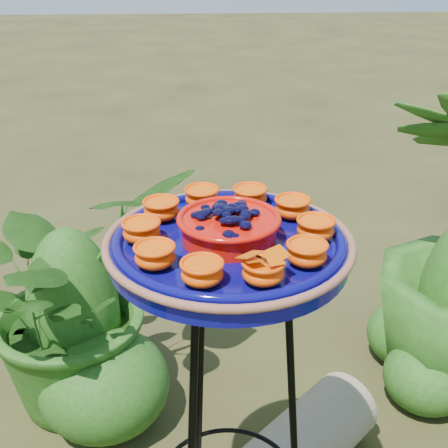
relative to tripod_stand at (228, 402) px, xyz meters
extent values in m
torus|color=black|center=(0.00, 0.00, 0.33)|extent=(0.33, 0.33, 0.02)
cylinder|color=black|center=(-0.06, 0.13, -0.10)|extent=(0.05, 0.08, 0.86)
cylinder|color=black|center=(0.14, -0.01, -0.10)|extent=(0.08, 0.02, 0.86)
cylinder|color=#08075A|center=(0.00, 0.00, 0.36)|extent=(0.58, 0.58, 0.04)
torus|color=#8F6240|center=(0.00, 0.00, 0.38)|extent=(0.46, 0.46, 0.02)
torus|color=#08075A|center=(0.00, 0.00, 0.38)|extent=(0.42, 0.42, 0.02)
cylinder|color=red|center=(0.00, 0.00, 0.40)|extent=(0.23, 0.23, 0.04)
torus|color=red|center=(0.00, 0.00, 0.42)|extent=(0.19, 0.19, 0.01)
ellipsoid|color=black|center=(0.00, 0.00, 0.43)|extent=(0.15, 0.15, 0.03)
ellipsoid|color=#FF5202|center=(0.13, 0.09, 0.40)|extent=(0.07, 0.07, 0.03)
cylinder|color=#FF6C05|center=(0.13, 0.09, 0.41)|extent=(0.06, 0.06, 0.01)
ellipsoid|color=#FF5202|center=(0.05, 0.15, 0.40)|extent=(0.07, 0.07, 0.03)
cylinder|color=#FF6C05|center=(0.05, 0.15, 0.41)|extent=(0.06, 0.06, 0.01)
ellipsoid|color=#FF5202|center=(-0.05, 0.15, 0.40)|extent=(0.07, 0.07, 0.03)
cylinder|color=#FF6C05|center=(-0.05, 0.15, 0.41)|extent=(0.06, 0.06, 0.01)
ellipsoid|color=#FF5202|center=(-0.12, 0.09, 0.40)|extent=(0.07, 0.07, 0.03)
cylinder|color=#FF6C05|center=(-0.12, 0.09, 0.41)|extent=(0.06, 0.06, 0.01)
ellipsoid|color=#FF5202|center=(-0.16, 0.00, 0.40)|extent=(0.07, 0.07, 0.03)
cylinder|color=#FF6C05|center=(-0.16, 0.00, 0.41)|extent=(0.06, 0.06, 0.01)
ellipsoid|color=#FF5202|center=(-0.13, -0.09, 0.40)|extent=(0.07, 0.07, 0.03)
cylinder|color=#FF6C05|center=(-0.13, -0.09, 0.41)|extent=(0.06, 0.06, 0.01)
ellipsoid|color=#FF5202|center=(-0.05, -0.15, 0.40)|extent=(0.07, 0.07, 0.03)
cylinder|color=#FF6C05|center=(-0.05, -0.15, 0.41)|extent=(0.06, 0.06, 0.01)
ellipsoid|color=#FF5202|center=(0.05, -0.15, 0.40)|extent=(0.07, 0.07, 0.03)
cylinder|color=#FF6C05|center=(0.05, -0.15, 0.41)|extent=(0.06, 0.06, 0.01)
ellipsoid|color=#FF5202|center=(0.12, -0.09, 0.40)|extent=(0.07, 0.07, 0.03)
cylinder|color=#FF6C05|center=(0.12, -0.09, 0.41)|extent=(0.06, 0.06, 0.01)
ellipsoid|color=#FF5202|center=(0.16, 0.00, 0.40)|extent=(0.07, 0.07, 0.03)
cylinder|color=#FF6C05|center=(0.16, 0.00, 0.41)|extent=(0.06, 0.06, 0.01)
cylinder|color=black|center=(0.05, -0.15, 0.42)|extent=(0.02, 0.02, 0.00)
cube|color=#F44F04|center=(0.02, -0.15, 0.43)|extent=(0.05, 0.05, 0.01)
cube|color=#F44F04|center=(0.07, -0.15, 0.43)|extent=(0.05, 0.05, 0.01)
imported|color=#1A4B14|center=(-0.44, 0.66, -0.13)|extent=(0.94, 0.94, 0.79)
camera|label=1|loc=(-0.06, -1.00, 0.90)|focal=50.00mm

